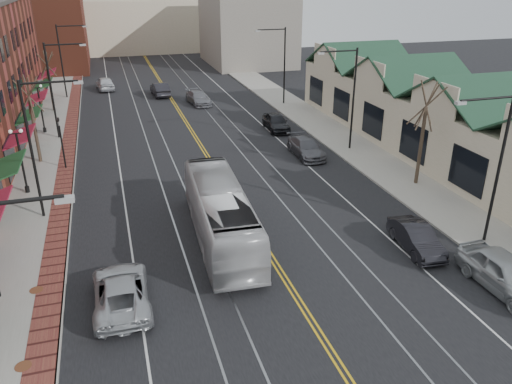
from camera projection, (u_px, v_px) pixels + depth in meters
ground at (337, 362)px, 18.66m from camera, size 160.00×160.00×0.00m
sidewalk_left at (41, 192)px, 32.96m from camera, size 4.00×120.00×0.15m
sidewalk_right at (367, 156)px, 39.32m from camera, size 4.00×120.00×0.15m
building_right at (436, 123)px, 40.01m from camera, size 8.00×36.00×4.60m
backdrop_left at (34, 20)px, 72.87m from camera, size 14.00×18.00×14.00m
backdrop_mid at (138, 25)px, 91.25m from camera, size 22.00×14.00×9.00m
backdrop_right at (247, 27)px, 77.31m from camera, size 12.00×16.00×11.00m
streetlight_l_1 at (38, 136)px, 27.71m from camera, size 3.33×0.25×8.00m
streetlight_l_2 at (56, 81)px, 41.72m from camera, size 3.33×0.25×8.00m
streetlight_l_3 at (65, 54)px, 55.72m from camera, size 3.33×0.25×8.00m
streetlight_r_0 at (494, 155)px, 24.81m from camera, size 3.33×0.25×8.00m
streetlight_r_1 at (349, 89)px, 38.82m from camera, size 3.33×0.25×8.00m
streetlight_r_2 at (281, 58)px, 52.82m from camera, size 3.33×0.25×8.00m
lamppost_l_2 at (22, 163)px, 31.89m from camera, size 0.84×0.28×4.27m
lamppost_l_3 at (41, 110)px, 44.15m from camera, size 0.84×0.28×4.27m
tree_left_near at (33, 118)px, 36.69m from camera, size 1.78×1.37×6.48m
tree_left_far at (49, 80)px, 50.79m from camera, size 1.66×1.28×6.02m
tree_right_mid at (423, 132)px, 32.71m from camera, size 1.90×1.46×6.93m
manhole_mid at (23, 366)px, 18.26m from camera, size 0.60×0.60×0.02m
manhole_far at (36, 290)px, 22.64m from camera, size 0.60×0.60×0.02m
traffic_signal at (61, 139)px, 35.92m from camera, size 0.18×0.15×3.80m
transit_bus at (221, 214)px, 26.65m from camera, size 3.20×11.24×3.10m
parked_suv at (121, 291)px, 21.59m from camera, size 2.40×5.13×1.42m
parked_car_a at (505, 273)px, 22.63m from camera, size 2.06×5.04×1.71m
parked_car_b at (416, 238)px, 25.99m from camera, size 1.86×4.29×1.37m
parked_car_c at (306, 148)px, 39.32m from camera, size 2.03×4.84×1.40m
parked_car_d at (276, 122)px, 45.78m from camera, size 2.05×4.59×1.53m
distant_car_left at (160, 89)px, 58.47m from camera, size 1.97×4.83×1.56m
distant_car_right at (198, 98)px, 54.82m from camera, size 2.50×4.98×1.39m
distant_car_far at (105, 83)px, 61.44m from camera, size 2.43×4.92×1.61m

